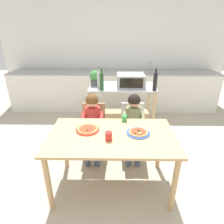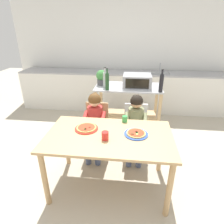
{
  "view_description": "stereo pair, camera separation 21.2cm",
  "coord_description": "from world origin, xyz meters",
  "views": [
    {
      "loc": [
        0.03,
        -1.87,
        1.87
      ],
      "look_at": [
        0.0,
        0.3,
        0.9
      ],
      "focal_mm": 30.62,
      "sensor_mm": 36.0,
      "label": 1
    },
    {
      "loc": [
        0.25,
        -1.85,
        1.87
      ],
      "look_at": [
        0.0,
        0.3,
        0.9
      ],
      "focal_mm": 30.62,
      "sensor_mm": 36.0,
      "label": 2
    }
  ],
  "objects": [
    {
      "name": "ground_plane",
      "position": [
        0.0,
        1.16,
        0.0
      ],
      "size": [
        11.59,
        11.59,
        0.0
      ],
      "primitive_type": "plane",
      "color": "#B7AD99"
    },
    {
      "name": "pizza_plate_red_rimmed",
      "position": [
        -0.29,
        0.1,
        0.76
      ],
      "size": [
        0.28,
        0.28,
        0.03
      ],
      "color": "red",
      "rests_on": "dining_table"
    },
    {
      "name": "dining_table",
      "position": [
        0.0,
        0.0,
        0.65
      ],
      "size": [
        1.44,
        0.84,
        0.75
      ],
      "color": "tan",
      "rests_on": "ground"
    },
    {
      "name": "toaster_oven",
      "position": [
        0.31,
        1.44,
        1.0
      ],
      "size": [
        0.48,
        0.41,
        0.22
      ],
      "color": "#999BA0",
      "rests_on": "kitchen_island_cart"
    },
    {
      "name": "child_in_red_shirt",
      "position": [
        -0.29,
        0.56,
        0.64
      ],
      "size": [
        0.32,
        0.42,
        1.0
      ],
      "color": "#424C6B",
      "rests_on": "ground"
    },
    {
      "name": "drinking_cup_green",
      "position": [
        0.16,
        0.35,
        0.79
      ],
      "size": [
        0.07,
        0.07,
        0.08
      ],
      "primitive_type": "cylinder",
      "color": "green",
      "rests_on": "dining_table"
    },
    {
      "name": "kitchen_island_cart",
      "position": [
        0.16,
        1.44,
        0.6
      ],
      "size": [
        1.17,
        0.63,
        0.89
      ],
      "color": "#B7BABF",
      "rests_on": "ground"
    },
    {
      "name": "bottle_slim_sauce",
      "position": [
        0.69,
        1.19,
        1.05
      ],
      "size": [
        0.07,
        0.07,
        0.37
      ],
      "color": "black",
      "rests_on": "kitchen_island_cart"
    },
    {
      "name": "potted_herb_plant",
      "position": [
        -0.32,
        1.48,
        1.04
      ],
      "size": [
        0.19,
        0.19,
        0.27
      ],
      "color": "#4C4C51",
      "rests_on": "kitchen_island_cart"
    },
    {
      "name": "dining_chair_left",
      "position": [
        -0.29,
        0.69,
        0.48
      ],
      "size": [
        0.36,
        0.36,
        0.81
      ],
      "color": "tan",
      "rests_on": "ground"
    },
    {
      "name": "kitchen_counter",
      "position": [
        0.0,
        2.55,
        0.45
      ],
      "size": [
        4.81,
        0.6,
        1.11
      ],
      "color": "silver",
      "rests_on": "ground"
    },
    {
      "name": "bottle_squat_spirits",
      "position": [
        -0.24,
        1.33,
        1.04
      ],
      "size": [
        0.07,
        0.07,
        0.35
      ],
      "color": "#ADB7B2",
      "rests_on": "kitchen_island_cart"
    },
    {
      "name": "pizza_plate_blue_rimmed",
      "position": [
        0.31,
        0.04,
        0.76
      ],
      "size": [
        0.27,
        0.27,
        0.03
      ],
      "color": "#3356B7",
      "rests_on": "dining_table"
    },
    {
      "name": "dining_chair_right",
      "position": [
        0.31,
        0.71,
        0.48
      ],
      "size": [
        0.36,
        0.36,
        0.81
      ],
      "color": "silver",
      "rests_on": "ground"
    },
    {
      "name": "bottle_tall_green_wine",
      "position": [
        -0.18,
        1.21,
        1.04
      ],
      "size": [
        0.06,
        0.06,
        0.36
      ],
      "color": "#1E4723",
      "rests_on": "kitchen_island_cart"
    },
    {
      "name": "child_in_olive_shirt",
      "position": [
        0.31,
        0.58,
        0.64
      ],
      "size": [
        0.32,
        0.42,
        0.99
      ],
      "color": "#424C6B",
      "rests_on": "ground"
    },
    {
      "name": "drinking_cup_red",
      "position": [
        -0.03,
        -0.1,
        0.79
      ],
      "size": [
        0.08,
        0.08,
        0.09
      ],
      "primitive_type": "cylinder",
      "color": "red",
      "rests_on": "dining_table"
    },
    {
      "name": "back_wall_tiled",
      "position": [
        0.0,
        2.96,
        1.35
      ],
      "size": [
        5.35,
        0.12,
        2.7
      ],
      "color": "white",
      "rests_on": "ground"
    }
  ]
}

